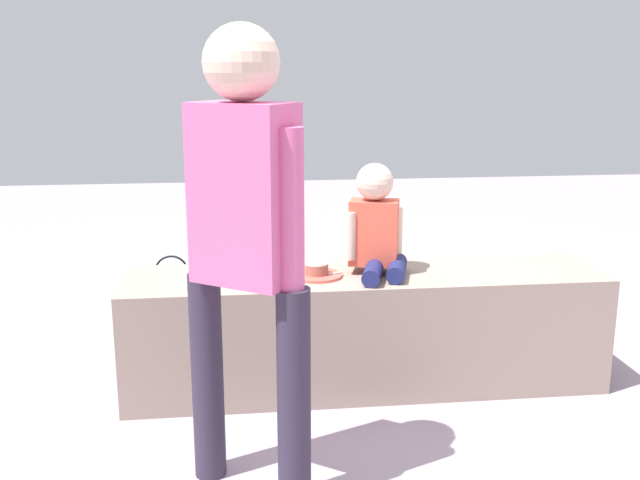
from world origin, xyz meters
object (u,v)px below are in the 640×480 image
child_seated (376,226)px  water_bottle_far_side (289,297)px  party_cup_red (359,312)px  water_bottle_near_gift (320,322)px  adult_standing (245,224)px  cake_plate (317,272)px  handbag_black_leather (172,290)px  cake_box_white (455,301)px  gift_bag (218,313)px

child_seated → water_bottle_far_side: child_seated is taller
water_bottle_far_side → party_cup_red: bearing=-27.7°
water_bottle_far_side → water_bottle_near_gift: bearing=-73.7°
adult_standing → cake_plate: 0.91m
water_bottle_near_gift → water_bottle_far_side: (-0.13, 0.45, 0.00)m
adult_standing → handbag_black_leather: adult_standing is taller
handbag_black_leather → child_seated: bearing=-49.1°
water_bottle_far_side → cake_box_white: (0.97, -0.12, -0.02)m
cake_plate → cake_box_white: bearing=45.6°
adult_standing → gift_bag: (-0.13, 1.41, -0.78)m
cake_plate → cake_box_white: (0.92, 0.94, -0.48)m
adult_standing → water_bottle_far_side: size_ratio=8.16×
gift_bag → water_bottle_far_side: gift_bag is taller
gift_bag → water_bottle_near_gift: size_ratio=1.78×
cake_plate → party_cup_red: cake_plate is taller
cake_box_white → handbag_black_leather: handbag_black_leather is taller
child_seated → cake_plate: 0.33m
gift_bag → water_bottle_far_side: bearing=45.7°
adult_standing → water_bottle_near_gift: (0.40, 1.38, -0.84)m
water_bottle_far_side → party_cup_red: (0.39, -0.20, -0.04)m
water_bottle_near_gift → cake_plate: bearing=-97.9°
water_bottle_near_gift → party_cup_red: size_ratio=1.85×
party_cup_red → water_bottle_far_side: bearing=152.3°
cake_plate → water_bottle_near_gift: 0.77m
child_seated → gift_bag: 1.11m
adult_standing → cake_plate: bearing=67.6°
child_seated → cake_box_white: size_ratio=1.63×
child_seated → cake_box_white: 1.32m
gift_bag → water_bottle_near_gift: bearing=-3.8°
child_seated → water_bottle_near_gift: 0.89m
water_bottle_far_side → party_cup_red: 0.44m
water_bottle_far_side → child_seated: bearing=-73.6°
party_cup_red → child_seated: bearing=-95.4°
gift_bag → party_cup_red: bearing=14.8°
water_bottle_far_side → handbag_black_leather: 0.69m
gift_bag → cake_box_white: gift_bag is taller
child_seated → cake_box_white: child_seated is taller
water_bottle_near_gift → cake_box_white: (0.84, 0.33, -0.02)m
adult_standing → party_cup_red: bearing=68.0°
cake_box_white → water_bottle_near_gift: bearing=-158.6°
adult_standing → cake_box_white: (1.24, 1.71, -0.86)m
gift_bag → water_bottle_near_gift: (0.53, -0.04, -0.06)m
party_cup_red → cake_box_white: 0.59m
cake_plate → cake_box_white: size_ratio=0.76×
water_bottle_near_gift → handbag_black_leather: bearing=146.1°
cake_plate → party_cup_red: size_ratio=2.25×
gift_bag → cake_box_white: size_ratio=1.11×
adult_standing → handbag_black_leather: bearing=102.0°
water_bottle_far_side → party_cup_red: size_ratio=1.89×
gift_bag → handbag_black_leather: handbag_black_leather is taller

